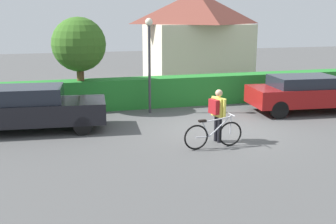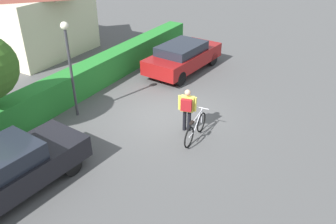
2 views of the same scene
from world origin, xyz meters
TOP-DOWN VIEW (x-y plane):
  - ground_plane at (0.00, 0.00)m, footprint 60.00×60.00m
  - hedge_row at (0.00, 4.02)m, footprint 16.17×0.90m
  - house_distant at (2.56, 9.85)m, footprint 5.41×4.87m
  - parked_car_near at (-5.94, 1.49)m, footprint 4.73×2.12m
  - parked_car_far at (4.19, 1.49)m, footprint 4.56×2.20m
  - bicycle at (-0.89, -1.69)m, footprint 1.79×0.50m
  - person_rider at (-0.58, -1.19)m, footprint 0.43×0.63m
  - street_lamp at (-1.69, 2.95)m, footprint 0.28×0.28m
  - tree_kerbside at (-4.20, 4.00)m, footprint 2.07×2.07m

SIDE VIEW (x-z plane):
  - ground_plane at x=0.00m, z-range 0.00..0.00m
  - bicycle at x=-0.89m, z-range -0.08..0.87m
  - hedge_row at x=0.00m, z-range 0.00..1.20m
  - parked_car_near at x=-5.94m, z-range 0.03..1.50m
  - parked_car_far at x=4.19m, z-range 0.06..1.48m
  - person_rider at x=-0.58m, z-range 0.16..1.75m
  - street_lamp at x=-1.69m, z-range 0.58..4.17m
  - house_distant at x=2.56m, z-range 0.06..5.02m
  - tree_kerbside at x=-4.20m, z-range 0.76..4.40m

